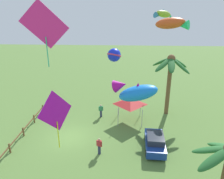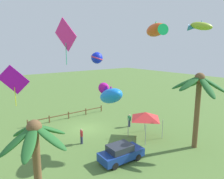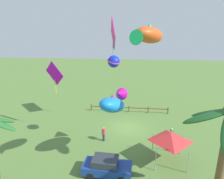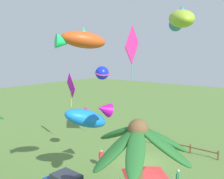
{
  "view_description": "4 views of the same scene",
  "coord_description": "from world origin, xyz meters",
  "views": [
    {
      "loc": [
        18.2,
        5.18,
        12.04
      ],
      "look_at": [
        1.05,
        4.23,
        5.63
      ],
      "focal_mm": 34.27,
      "sensor_mm": 36.0,
      "label": 1
    },
    {
      "loc": [
        11.99,
        20.71,
        9.46
      ],
      "look_at": [
        0.55,
        5.79,
        5.8
      ],
      "focal_mm": 33.36,
      "sensor_mm": 36.0,
      "label": 2
    },
    {
      "loc": [
        -0.44,
        21.28,
        11.18
      ],
      "look_at": [
        1.38,
        4.65,
        6.17
      ],
      "focal_mm": 31.25,
      "sensor_mm": 36.0,
      "label": 3
    },
    {
      "loc": [
        -11.73,
        19.86,
        10.19
      ],
      "look_at": [
        0.23,
        4.44,
        7.42
      ],
      "focal_mm": 40.85,
      "sensor_mm": 36.0,
      "label": 4
    }
  ],
  "objects": [
    {
      "name": "kite_diamond_5",
      "position": [
        7.94,
        1.55,
        6.82
      ],
      "size": [
        2.37,
        1.14,
        3.62
      ],
      "color": "#B00EB3"
    },
    {
      "name": "parked_car_0",
      "position": [
        1.42,
        8.17,
        0.75
      ],
      "size": [
        3.98,
        1.9,
        1.51
      ],
      "color": "navy",
      "rests_on": "ground"
    },
    {
      "name": "kite_fish_1",
      "position": [
        1.09,
        6.22,
        5.48
      ],
      "size": [
        2.81,
        4.39,
        2.4
      ],
      "color": "#177AEA"
    },
    {
      "name": "ground_plane",
      "position": [
        0.0,
        0.0,
        0.0
      ],
      "size": [
        120.0,
        120.0,
        0.0
      ],
      "primitive_type": "plane",
      "color": "#567A38"
    },
    {
      "name": "rail_fence",
      "position": [
        -0.01,
        -4.82,
        0.59
      ],
      "size": [
        11.1,
        0.12,
        0.95
      ],
      "color": "brown",
      "rests_on": "ground"
    },
    {
      "name": "spectator_0",
      "position": [
        -4.62,
        2.59,
        0.81
      ],
      "size": [
        0.29,
        0.54,
        1.59
      ],
      "color": "#2D3351",
      "rests_on": "ground"
    },
    {
      "name": "kite_fish_2",
      "position": [
        -1.25,
        9.27,
        10.96
      ],
      "size": [
        2.49,
        3.14,
        1.33
      ],
      "color": "#D84C1C"
    },
    {
      "name": "festival_tent",
      "position": [
        -3.82,
        5.99,
        2.47
      ],
      "size": [
        2.86,
        2.86,
        2.85
      ],
      "color": "#9E9EA3",
      "rests_on": "ground"
    },
    {
      "name": "kite_diamond_4",
      "position": [
        1.86,
        -0.79,
        10.94
      ],
      "size": [
        0.87,
        3.55,
        5.06
      ],
      "color": "#E92588"
    },
    {
      "name": "kite_fish_0",
      "position": [
        -7.28,
        9.42,
        11.61
      ],
      "size": [
        2.02,
        2.39,
        1.06
      ],
      "color": "#91B62E"
    },
    {
      "name": "spectator_1",
      "position": [
        2.43,
        3.18,
        0.81
      ],
      "size": [
        0.35,
        0.52,
        1.59
      ],
      "color": "#2D3351",
      "rests_on": "ground"
    },
    {
      "name": "palm_tree_1",
      "position": [
        9.08,
        10.53,
        4.57
      ],
      "size": [
        3.68,
        3.53,
        6.02
      ],
      "color": "brown",
      "rests_on": "ground"
    },
    {
      "name": "kite_ball_3",
      "position": [
        1.25,
        4.41,
        8.66
      ],
      "size": [
        1.62,
        1.63,
        1.07
      ],
      "color": "#1427D7"
    },
    {
      "name": "palm_tree_0",
      "position": [
        -5.99,
        10.54,
        5.67
      ],
      "size": [
        5.08,
        4.55,
        7.34
      ],
      "color": "brown",
      "rests_on": "ground"
    }
  ]
}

